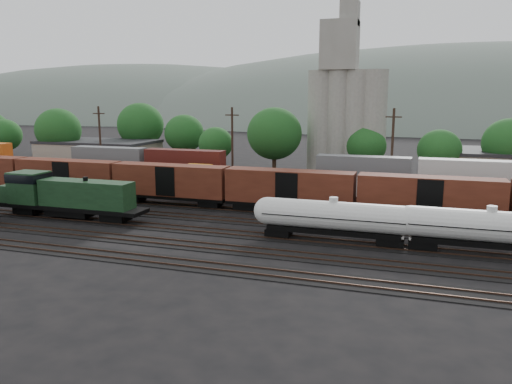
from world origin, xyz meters
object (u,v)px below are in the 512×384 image
(green_locomotive, at_px, (62,195))
(grain_silo, at_px, (345,111))
(orange_locomotive, at_px, (227,182))
(tank_car_a, at_px, (333,217))

(green_locomotive, height_order, grain_silo, grain_silo)
(green_locomotive, distance_m, grain_silo, 48.99)
(orange_locomotive, height_order, grain_silo, grain_silo)
(tank_car_a, bearing_deg, green_locomotive, 180.00)
(orange_locomotive, bearing_deg, grain_silo, 66.06)
(grain_silo, bearing_deg, orange_locomotive, -113.94)
(green_locomotive, relative_size, grain_silo, 0.63)
(green_locomotive, distance_m, orange_locomotive, 20.44)
(green_locomotive, height_order, orange_locomotive, green_locomotive)
(tank_car_a, bearing_deg, grain_silo, 97.00)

